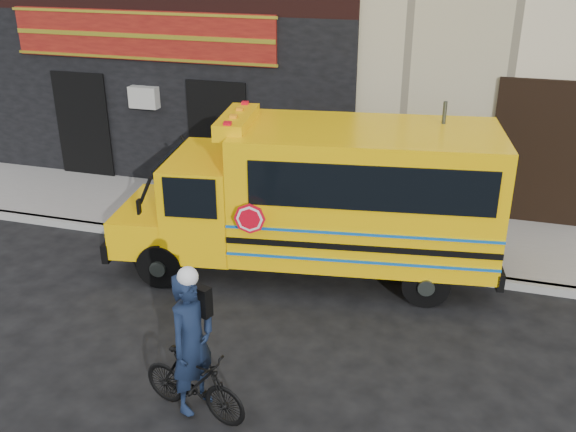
% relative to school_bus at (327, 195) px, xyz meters
% --- Properties ---
extents(ground, '(120.00, 120.00, 0.00)m').
position_rel_school_bus_xyz_m(ground, '(-0.15, -2.27, -1.51)').
color(ground, black).
rests_on(ground, ground).
extents(curb, '(40.00, 0.20, 0.15)m').
position_rel_school_bus_xyz_m(curb, '(-0.15, 0.33, -1.43)').
color(curb, '#989893').
rests_on(curb, ground).
extents(sidewalk, '(40.00, 3.00, 0.15)m').
position_rel_school_bus_xyz_m(sidewalk, '(-0.15, 1.83, -1.43)').
color(sidewalk, gray).
rests_on(sidewalk, ground).
extents(school_bus, '(7.14, 3.12, 2.92)m').
position_rel_school_bus_xyz_m(school_bus, '(0.00, 0.00, 0.00)').
color(school_bus, black).
rests_on(school_bus, ground).
extents(sign_pole, '(0.11, 0.27, 3.14)m').
position_rel_school_bus_xyz_m(sign_pole, '(1.85, 0.79, 0.22)').
color(sign_pole, '#373D39').
rests_on(sign_pole, ground).
extents(bicycle, '(1.61, 0.76, 0.93)m').
position_rel_school_bus_xyz_m(bicycle, '(-0.69, -4.27, -1.04)').
color(bicycle, black).
rests_on(bicycle, ground).
extents(cyclist, '(0.66, 0.81, 1.94)m').
position_rel_school_bus_xyz_m(cyclist, '(-0.72, -4.18, -0.54)').
color(cyclist, '#111B33').
rests_on(cyclist, ground).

